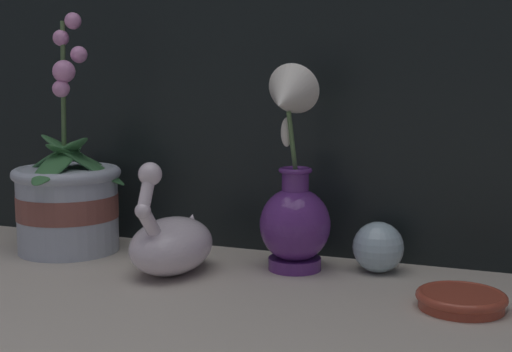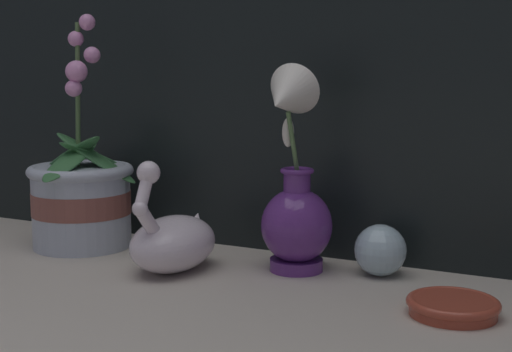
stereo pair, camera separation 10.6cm
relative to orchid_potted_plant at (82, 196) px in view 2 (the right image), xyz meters
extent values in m
plane|color=#BCB2A3|center=(0.32, -0.16, -0.09)|extent=(2.80, 2.80, 0.00)
cylinder|color=#B2BCCC|center=(0.00, 0.00, -0.02)|extent=(0.17, 0.17, 0.14)
cylinder|color=brown|center=(0.00, 0.00, -0.01)|extent=(0.17, 0.17, 0.04)
torus|color=#B2BCCC|center=(0.00, 0.00, 0.04)|extent=(0.18, 0.18, 0.02)
cylinder|color=#4C6B3D|center=(0.00, 0.00, 0.17)|extent=(0.01, 0.02, 0.24)
ellipsoid|color=#38703D|center=(0.03, 0.01, 0.07)|extent=(0.15, 0.08, 0.09)
ellipsoid|color=#38703D|center=(0.00, 0.03, 0.07)|extent=(0.06, 0.15, 0.07)
ellipsoid|color=#38703D|center=(-0.03, 0.01, 0.07)|extent=(0.17, 0.09, 0.09)
ellipsoid|color=#38703D|center=(0.00, -0.03, 0.07)|extent=(0.08, 0.17, 0.07)
sphere|color=#DB8EC6|center=(0.02, 0.01, 0.30)|extent=(0.03, 0.03, 0.03)
sphere|color=#DB8EC6|center=(0.00, 0.00, 0.27)|extent=(0.03, 0.03, 0.03)
sphere|color=#DB8EC6|center=(0.03, 0.00, 0.24)|extent=(0.03, 0.03, 0.03)
sphere|color=#DB8EC6|center=(0.02, -0.03, 0.21)|extent=(0.04, 0.04, 0.04)
sphere|color=#DB8EC6|center=(0.02, -0.03, 0.19)|extent=(0.03, 0.03, 0.03)
ellipsoid|color=white|center=(0.23, -0.06, -0.05)|extent=(0.11, 0.16, 0.08)
cone|color=white|center=(0.23, 0.00, -0.03)|extent=(0.06, 0.07, 0.07)
cylinder|color=white|center=(0.23, -0.12, 0.00)|extent=(0.02, 0.05, 0.06)
sphere|color=white|center=(0.23, -0.14, 0.02)|extent=(0.02, 0.02, 0.02)
cylinder|color=white|center=(0.23, -0.13, 0.05)|extent=(0.02, 0.04, 0.06)
sphere|color=white|center=(0.23, -0.12, 0.07)|extent=(0.03, 0.03, 0.03)
cylinder|color=#602D7F|center=(0.40, 0.03, -0.08)|extent=(0.08, 0.08, 0.02)
ellipsoid|color=#602D7F|center=(0.40, 0.03, -0.02)|extent=(0.11, 0.11, 0.11)
cylinder|color=#602D7F|center=(0.40, 0.03, 0.05)|extent=(0.04, 0.04, 0.03)
torus|color=#602D7F|center=(0.40, 0.03, 0.07)|extent=(0.05, 0.05, 0.01)
cylinder|color=#567A47|center=(0.40, 0.01, 0.11)|extent=(0.01, 0.04, 0.09)
cone|color=white|center=(0.40, -0.02, 0.18)|extent=(0.08, 0.09, 0.10)
ellipsoid|color=white|center=(0.39, 0.02, 0.12)|extent=(0.02, 0.02, 0.04)
sphere|color=silver|center=(0.52, 0.06, -0.05)|extent=(0.08, 0.08, 0.08)
cylinder|color=#A8422D|center=(0.65, -0.08, -0.08)|extent=(0.11, 0.11, 0.02)
torus|color=#A8422D|center=(0.65, -0.08, -0.07)|extent=(0.12, 0.12, 0.01)
camera|label=1|loc=(0.72, -1.00, 0.21)|focal=50.00mm
camera|label=2|loc=(0.82, -0.95, 0.21)|focal=50.00mm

